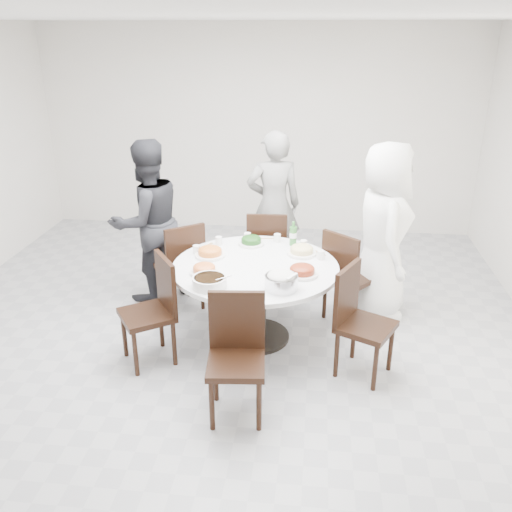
# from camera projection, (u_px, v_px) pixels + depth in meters

# --- Properties ---
(floor) EXTENTS (6.00, 6.00, 0.01)m
(floor) POSITION_uv_depth(u_px,v_px,m) (223.00, 331.00, 5.25)
(floor) COLOR #A7A7AB
(floor) RESTS_ON ground
(ceiling) EXTENTS (6.00, 6.00, 0.01)m
(ceiling) POSITION_uv_depth(u_px,v_px,m) (214.00, 16.00, 4.16)
(ceiling) COLOR white
(ceiling) RESTS_ON ground
(wall_back) EXTENTS (6.00, 0.01, 2.80)m
(wall_back) POSITION_uv_depth(u_px,v_px,m) (258.00, 131.00, 7.45)
(wall_back) COLOR silver
(wall_back) RESTS_ON ground
(wall_front) EXTENTS (6.00, 0.01, 2.80)m
(wall_front) POSITION_uv_depth(u_px,v_px,m) (73.00, 424.00, 1.96)
(wall_front) COLOR silver
(wall_front) RESTS_ON ground
(dining_table) EXTENTS (1.50, 1.50, 0.75)m
(dining_table) POSITION_uv_depth(u_px,v_px,m) (255.00, 302.00, 5.01)
(dining_table) COLOR white
(dining_table) RESTS_ON floor
(chair_ne) EXTENTS (0.59, 0.59, 0.95)m
(chair_ne) POSITION_uv_depth(u_px,v_px,m) (351.00, 275.00, 5.32)
(chair_ne) COLOR black
(chair_ne) RESTS_ON floor
(chair_n) EXTENTS (0.44, 0.44, 0.95)m
(chair_n) POSITION_uv_depth(u_px,v_px,m) (267.00, 250.00, 5.91)
(chair_n) COLOR black
(chair_n) RESTS_ON floor
(chair_nw) EXTENTS (0.59, 0.59, 0.95)m
(chair_nw) POSITION_uv_depth(u_px,v_px,m) (179.00, 265.00, 5.55)
(chair_nw) COLOR black
(chair_nw) RESTS_ON floor
(chair_sw) EXTENTS (0.58, 0.58, 0.95)m
(chair_sw) POSITION_uv_depth(u_px,v_px,m) (147.00, 313.00, 4.62)
(chair_sw) COLOR black
(chair_sw) RESTS_ON floor
(chair_s) EXTENTS (0.46, 0.46, 0.95)m
(chair_s) POSITION_uv_depth(u_px,v_px,m) (236.00, 361.00, 3.95)
(chair_s) COLOR black
(chair_s) RESTS_ON floor
(chair_se) EXTENTS (0.57, 0.57, 0.95)m
(chair_se) POSITION_uv_depth(u_px,v_px,m) (366.00, 324.00, 4.44)
(chair_se) COLOR black
(chair_se) RESTS_ON floor
(diner_right) EXTENTS (0.65, 0.92, 1.76)m
(diner_right) POSITION_uv_depth(u_px,v_px,m) (383.00, 232.00, 5.26)
(diner_right) COLOR white
(diner_right) RESTS_ON floor
(diner_middle) EXTENTS (0.69, 0.53, 1.70)m
(diner_middle) POSITION_uv_depth(u_px,v_px,m) (274.00, 205.00, 6.16)
(diner_middle) COLOR black
(diner_middle) RESTS_ON floor
(diner_left) EXTENTS (1.05, 1.05, 1.71)m
(diner_left) POSITION_uv_depth(u_px,v_px,m) (148.00, 222.00, 5.63)
(diner_left) COLOR black
(diner_left) RESTS_ON floor
(dish_greens) EXTENTS (0.25, 0.25, 0.06)m
(dish_greens) POSITION_uv_depth(u_px,v_px,m) (251.00, 242.00, 5.30)
(dish_greens) COLOR white
(dish_greens) RESTS_ON dining_table
(dish_pale) EXTENTS (0.28, 0.28, 0.07)m
(dish_pale) POSITION_uv_depth(u_px,v_px,m) (302.00, 251.00, 5.08)
(dish_pale) COLOR white
(dish_pale) RESTS_ON dining_table
(dish_orange) EXTENTS (0.28, 0.28, 0.08)m
(dish_orange) POSITION_uv_depth(u_px,v_px,m) (210.00, 253.00, 5.04)
(dish_orange) COLOR white
(dish_orange) RESTS_ON dining_table
(dish_redbrown) EXTENTS (0.28, 0.28, 0.07)m
(dish_redbrown) POSITION_uv_depth(u_px,v_px,m) (302.00, 272.00, 4.66)
(dish_redbrown) COLOR white
(dish_redbrown) RESTS_ON dining_table
(dish_tofu) EXTENTS (0.25, 0.25, 0.06)m
(dish_tofu) POSITION_uv_depth(u_px,v_px,m) (204.00, 270.00, 4.68)
(dish_tofu) COLOR white
(dish_tofu) RESTS_ON dining_table
(rice_bowl) EXTENTS (0.27, 0.27, 0.12)m
(rice_bowl) POSITION_uv_depth(u_px,v_px,m) (281.00, 282.00, 4.40)
(rice_bowl) COLOR silver
(rice_bowl) RESTS_ON dining_table
(soup_bowl) EXTENTS (0.29, 0.29, 0.09)m
(soup_bowl) POSITION_uv_depth(u_px,v_px,m) (209.00, 282.00, 4.44)
(soup_bowl) COLOR white
(soup_bowl) RESTS_ON dining_table
(beverage_bottle) EXTENTS (0.07, 0.07, 0.24)m
(beverage_bottle) POSITION_uv_depth(u_px,v_px,m) (293.00, 233.00, 5.27)
(beverage_bottle) COLOR #30732E
(beverage_bottle) RESTS_ON dining_table
(tea_cups) EXTENTS (0.07, 0.07, 0.08)m
(tea_cups) POSITION_uv_depth(u_px,v_px,m) (263.00, 238.00, 5.39)
(tea_cups) COLOR white
(tea_cups) RESTS_ON dining_table
(chopsticks) EXTENTS (0.24, 0.04, 0.01)m
(chopsticks) POSITION_uv_depth(u_px,v_px,m) (260.00, 239.00, 5.44)
(chopsticks) COLOR tan
(chopsticks) RESTS_ON dining_table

